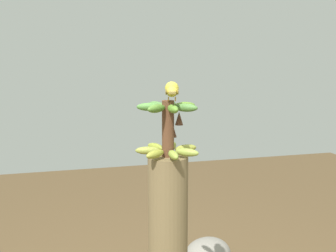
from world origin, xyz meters
TOP-DOWN VIEW (x-y plane):
  - banana_bunch at (0.00, 0.00)m, footprint 0.30×0.29m
  - perched_bird at (0.01, -0.01)m, footprint 0.08×0.21m

SIDE VIEW (x-z plane):
  - banana_bunch at x=0.00m, z-range 1.13..1.39m
  - perched_bird at x=0.01m, z-range 1.39..1.48m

